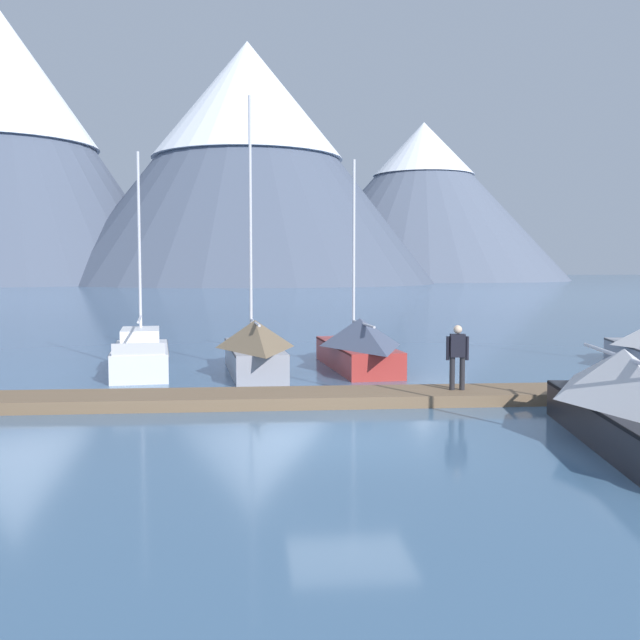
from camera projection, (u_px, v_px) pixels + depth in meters
The scene contains 10 objects.
ground_plane at pixel (350, 439), 14.74m from camera, with size 700.00×700.00×0.00m, color #426689.
mountain_west_summit at pixel (2, 139), 165.02m from camera, with size 81.16×81.16×61.72m.
mountain_central_massif at pixel (248, 157), 165.14m from camera, with size 84.59×84.59×54.39m.
mountain_shoulder_ridge at pixel (423, 200), 207.56m from camera, with size 81.40×81.40×44.73m.
dock at pixel (328, 397), 18.69m from camera, with size 27.62×2.36×0.30m.
sailboat_mid_dock_port at pixel (141, 354), 24.47m from camera, with size 2.33×6.40×7.31m.
sailboat_mid_dock_starboard at pixel (254, 347), 23.98m from camera, with size 2.19×6.53×9.20m.
sailboat_far_berth at pixel (356, 344), 25.24m from camera, with size 2.39×7.28×7.21m.
sailboat_outer_slip at pixel (631, 401), 14.18m from camera, with size 2.76×7.08×7.83m.
person_on_dock at pixel (457, 353), 18.86m from camera, with size 0.59×0.26×1.69m.
Camera 1 is at (-2.07, -14.39, 3.46)m, focal length 40.87 mm.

